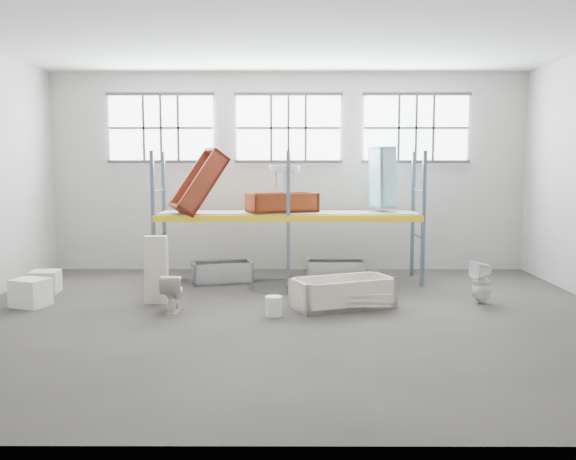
{
  "coord_description": "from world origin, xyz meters",
  "views": [
    {
      "loc": [
        0.04,
        -10.7,
        2.73
      ],
      "look_at": [
        0.0,
        1.5,
        1.4
      ],
      "focal_mm": 38.46,
      "sensor_mm": 36.0,
      "label": 1
    }
  ],
  "objects_px": {
    "toilet_white": "(482,282)",
    "rust_tub_flat": "(282,202)",
    "toilet_beige": "(173,292)",
    "steel_tub_left": "(222,272)",
    "steel_tub_right": "(336,271)",
    "carton_near": "(31,293)",
    "cistern_tall": "(156,269)",
    "bucket": "(274,306)",
    "bathtub_beige": "(343,292)",
    "blue_tub_upright": "(382,177)"
  },
  "relations": [
    {
      "from": "steel_tub_right",
      "to": "bucket",
      "type": "height_order",
      "value": "steel_tub_right"
    },
    {
      "from": "cistern_tall",
      "to": "toilet_white",
      "type": "height_order",
      "value": "cistern_tall"
    },
    {
      "from": "cistern_tall",
      "to": "steel_tub_left",
      "type": "height_order",
      "value": "cistern_tall"
    },
    {
      "from": "steel_tub_right",
      "to": "carton_near",
      "type": "relative_size",
      "value": 2.14
    },
    {
      "from": "steel_tub_left",
      "to": "steel_tub_right",
      "type": "relative_size",
      "value": 1.01
    },
    {
      "from": "toilet_beige",
      "to": "cistern_tall",
      "type": "relative_size",
      "value": 0.53
    },
    {
      "from": "bathtub_beige",
      "to": "steel_tub_left",
      "type": "height_order",
      "value": "bathtub_beige"
    },
    {
      "from": "steel_tub_right",
      "to": "blue_tub_upright",
      "type": "bearing_deg",
      "value": 19.7
    },
    {
      "from": "toilet_beige",
      "to": "steel_tub_left",
      "type": "xyz_separation_m",
      "value": [
        0.63,
        2.66,
        -0.1
      ]
    },
    {
      "from": "bathtub_beige",
      "to": "steel_tub_left",
      "type": "xyz_separation_m",
      "value": [
        -2.55,
        2.32,
        -0.03
      ]
    },
    {
      "from": "bucket",
      "to": "steel_tub_right",
      "type": "bearing_deg",
      "value": 67.39
    },
    {
      "from": "bathtub_beige",
      "to": "steel_tub_right",
      "type": "height_order",
      "value": "bathtub_beige"
    },
    {
      "from": "carton_near",
      "to": "cistern_tall",
      "type": "bearing_deg",
      "value": 7.83
    },
    {
      "from": "steel_tub_right",
      "to": "bucket",
      "type": "relative_size",
      "value": 3.73
    },
    {
      "from": "rust_tub_flat",
      "to": "bucket",
      "type": "distance_m",
      "value": 3.78
    },
    {
      "from": "steel_tub_left",
      "to": "carton_near",
      "type": "bearing_deg",
      "value": -145.92
    },
    {
      "from": "bathtub_beige",
      "to": "cistern_tall",
      "type": "distance_m",
      "value": 3.65
    },
    {
      "from": "cistern_tall",
      "to": "rust_tub_flat",
      "type": "relative_size",
      "value": 0.84
    },
    {
      "from": "cistern_tall",
      "to": "bucket",
      "type": "bearing_deg",
      "value": -25.16
    },
    {
      "from": "carton_near",
      "to": "blue_tub_upright",
      "type": "bearing_deg",
      "value": 22.23
    },
    {
      "from": "cistern_tall",
      "to": "carton_near",
      "type": "distance_m",
      "value": 2.4
    },
    {
      "from": "bucket",
      "to": "blue_tub_upright",
      "type": "bearing_deg",
      "value": 55.94
    },
    {
      "from": "toilet_beige",
      "to": "carton_near",
      "type": "distance_m",
      "value": 2.81
    },
    {
      "from": "steel_tub_right",
      "to": "carton_near",
      "type": "bearing_deg",
      "value": -157.32
    },
    {
      "from": "bathtub_beige",
      "to": "carton_near",
      "type": "distance_m",
      "value": 5.96
    },
    {
      "from": "toilet_white",
      "to": "steel_tub_left",
      "type": "height_order",
      "value": "toilet_white"
    },
    {
      "from": "carton_near",
      "to": "steel_tub_left",
      "type": "bearing_deg",
      "value": 34.08
    },
    {
      "from": "steel_tub_right",
      "to": "steel_tub_left",
      "type": "bearing_deg",
      "value": -175.5
    },
    {
      "from": "cistern_tall",
      "to": "steel_tub_left",
      "type": "bearing_deg",
      "value": 60.78
    },
    {
      "from": "bucket",
      "to": "toilet_white",
      "type": "bearing_deg",
      "value": 14.11
    },
    {
      "from": "toilet_beige",
      "to": "rust_tub_flat",
      "type": "height_order",
      "value": "rust_tub_flat"
    },
    {
      "from": "bucket",
      "to": "carton_near",
      "type": "distance_m",
      "value": 4.72
    },
    {
      "from": "cistern_tall",
      "to": "toilet_white",
      "type": "relative_size",
      "value": 1.59
    },
    {
      "from": "cistern_tall",
      "to": "steel_tub_right",
      "type": "height_order",
      "value": "cistern_tall"
    },
    {
      "from": "toilet_white",
      "to": "blue_tub_upright",
      "type": "relative_size",
      "value": 0.59
    },
    {
      "from": "blue_tub_upright",
      "to": "bathtub_beige",
      "type": "bearing_deg",
      "value": -111.61
    },
    {
      "from": "bathtub_beige",
      "to": "toilet_beige",
      "type": "xyz_separation_m",
      "value": [
        -3.17,
        -0.33,
        0.07
      ]
    },
    {
      "from": "toilet_white",
      "to": "rust_tub_flat",
      "type": "bearing_deg",
      "value": -140.12
    },
    {
      "from": "rust_tub_flat",
      "to": "blue_tub_upright",
      "type": "bearing_deg",
      "value": 5.41
    },
    {
      "from": "toilet_white",
      "to": "rust_tub_flat",
      "type": "xyz_separation_m",
      "value": [
        -3.92,
        2.39,
        1.41
      ]
    },
    {
      "from": "blue_tub_upright",
      "to": "carton_near",
      "type": "xyz_separation_m",
      "value": [
        -7.12,
        -2.91,
        -2.13
      ]
    },
    {
      "from": "bathtub_beige",
      "to": "toilet_white",
      "type": "height_order",
      "value": "toilet_white"
    },
    {
      "from": "bathtub_beige",
      "to": "cistern_tall",
      "type": "height_order",
      "value": "cistern_tall"
    },
    {
      "from": "steel_tub_right",
      "to": "rust_tub_flat",
      "type": "relative_size",
      "value": 0.85
    },
    {
      "from": "toilet_beige",
      "to": "carton_near",
      "type": "bearing_deg",
      "value": -8.32
    },
    {
      "from": "cistern_tall",
      "to": "carton_near",
      "type": "relative_size",
      "value": 2.13
    },
    {
      "from": "bathtub_beige",
      "to": "toilet_white",
      "type": "distance_m",
      "value": 2.76
    },
    {
      "from": "bathtub_beige",
      "to": "blue_tub_upright",
      "type": "relative_size",
      "value": 1.33
    },
    {
      "from": "toilet_white",
      "to": "bucket",
      "type": "distance_m",
      "value": 4.17
    },
    {
      "from": "bathtub_beige",
      "to": "blue_tub_upright",
      "type": "height_order",
      "value": "blue_tub_upright"
    }
  ]
}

